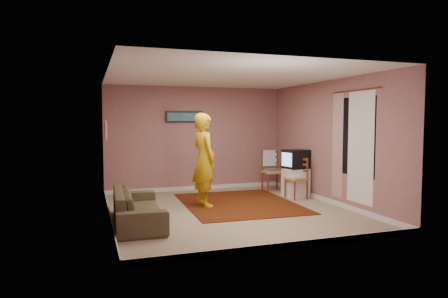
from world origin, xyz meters
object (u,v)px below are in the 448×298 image
object	(u,v)px
tv_cabinet	(295,182)
chair_a	(273,167)
sofa	(138,207)
person	(204,160)
chair_b	(296,173)
crt_tv	(296,159)

from	to	relation	value
tv_cabinet	chair_a	xyz separation A→B (m)	(-0.24, 0.73, 0.29)
sofa	person	xyz separation A→B (m)	(1.46, 1.02, 0.66)
tv_cabinet	chair_a	world-z (taller)	chair_a
chair_a	person	size ratio (longest dim) A/B	0.29
chair_b	crt_tv	bearing A→B (deg)	147.30
sofa	chair_b	bearing A→B (deg)	-70.46
crt_tv	chair_a	xyz separation A→B (m)	(-0.23, 0.73, -0.25)
chair_a	person	xyz separation A→B (m)	(-2.06, -1.06, 0.33)
person	sofa	bearing A→B (deg)	114.05
crt_tv	chair_b	world-z (taller)	crt_tv
tv_cabinet	chair_a	size ratio (longest dim) A/B	1.18
chair_a	chair_b	bearing A→B (deg)	-79.44
tv_cabinet	sofa	world-z (taller)	tv_cabinet
crt_tv	sofa	xyz separation A→B (m)	(-3.74, -1.35, -0.58)
crt_tv	chair_b	bearing A→B (deg)	-123.44
tv_cabinet	sofa	xyz separation A→B (m)	(-3.75, -1.35, -0.04)
person	chair_b	bearing A→B (deg)	-98.06
chair_b	sofa	bearing A→B (deg)	-80.49
tv_cabinet	crt_tv	xyz separation A→B (m)	(-0.01, -0.00, 0.54)
chair_b	sofa	distance (m)	3.82
tv_cabinet	person	world-z (taller)	person
tv_cabinet	person	xyz separation A→B (m)	(-2.29, -0.33, 0.63)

